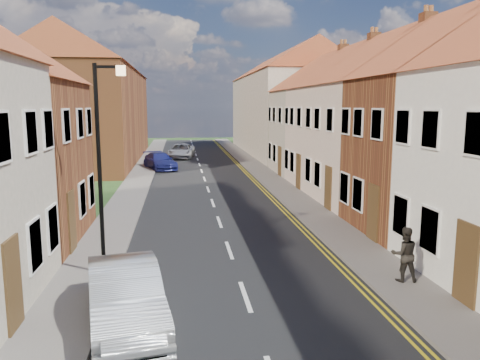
{
  "coord_description": "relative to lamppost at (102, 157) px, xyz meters",
  "views": [
    {
      "loc": [
        -1.63,
        6.48,
        4.97
      ],
      "look_at": [
        0.99,
        26.73,
        1.71
      ],
      "focal_mm": 35.0,
      "sensor_mm": 36.0,
      "label": 1
    }
  ],
  "objects": [
    {
      "name": "road",
      "position": [
        3.81,
        10.0,
        -3.53
      ],
      "size": [
        7.0,
        90.0,
        0.02
      ],
      "primitive_type": "cube",
      "color": "black",
      "rests_on": "ground"
    },
    {
      "name": "pavement_left",
      "position": [
        -0.59,
        10.0,
        -3.48
      ],
      "size": [
        1.8,
        90.0,
        0.12
      ],
      "primitive_type": "cube",
      "color": "slate",
      "rests_on": "ground"
    },
    {
      "name": "pavement_right",
      "position": [
        8.21,
        10.0,
        -3.48
      ],
      "size": [
        1.8,
        90.0,
        0.12
      ],
      "primitive_type": "cube",
      "color": "slate",
      "rests_on": "ground"
    },
    {
      "name": "cottage_r_cream_mid",
      "position": [
        13.11,
        3.5,
        0.94
      ],
      "size": [
        8.3,
        5.2,
        9.0
      ],
      "color": "brown",
      "rests_on": "ground"
    },
    {
      "name": "cottage_r_pink",
      "position": [
        13.11,
        8.9,
        0.94
      ],
      "size": [
        8.3,
        6.0,
        9.0
      ],
      "color": "beige",
      "rests_on": "ground"
    },
    {
      "name": "cottage_r_white_far",
      "position": [
        13.11,
        14.3,
        0.94
      ],
      "size": [
        8.3,
        5.2,
        9.0
      ],
      "color": "beige",
      "rests_on": "ground"
    },
    {
      "name": "cottage_r_cream_far",
      "position": [
        13.11,
        19.7,
        0.94
      ],
      "size": [
        8.3,
        6.0,
        9.0
      ],
      "color": "beige",
      "rests_on": "ground"
    },
    {
      "name": "block_right_far",
      "position": [
        13.11,
        35.0,
        1.76
      ],
      "size": [
        8.3,
        24.2,
        10.5
      ],
      "color": "beige",
      "rests_on": "ground"
    },
    {
      "name": "block_left_far",
      "position": [
        -5.49,
        30.0,
        1.76
      ],
      "size": [
        8.3,
        24.2,
        10.5
      ],
      "color": "brown",
      "rests_on": "ground"
    },
    {
      "name": "lamppost",
      "position": [
        0.0,
        0.0,
        0.0
      ],
      "size": [
        0.88,
        0.15,
        6.0
      ],
      "color": "black",
      "rests_on": "pavement_left"
    },
    {
      "name": "car_mid",
      "position": [
        0.89,
        -3.28,
        -2.81
      ],
      "size": [
        2.35,
        4.61,
        1.45
      ],
      "primitive_type": "imported",
      "rotation": [
        0.0,
        0.0,
        0.19
      ],
      "color": "#B0B3B8",
      "rests_on": "ground"
    },
    {
      "name": "car_far",
      "position": [
        0.61,
        23.52,
        -2.89
      ],
      "size": [
        3.15,
        4.81,
        1.3
      ],
      "primitive_type": "imported",
      "rotation": [
        0.0,
        0.0,
        0.33
      ],
      "color": "navy",
      "rests_on": "ground"
    },
    {
      "name": "car_distant",
      "position": [
        2.31,
        31.2,
        -2.85
      ],
      "size": [
        2.86,
        5.18,
        1.37
      ],
      "primitive_type": "imported",
      "rotation": [
        0.0,
        0.0,
        -0.12
      ],
      "color": "#A3A5AB",
      "rests_on": "ground"
    },
    {
      "name": "pedestrian_right",
      "position": [
        8.31,
        -1.73,
        -2.64
      ],
      "size": [
        0.83,
        0.68,
        1.55
      ],
      "primitive_type": "imported",
      "rotation": [
        0.0,
        0.0,
        3.0
      ],
      "color": "black",
      "rests_on": "pavement_right"
    }
  ]
}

